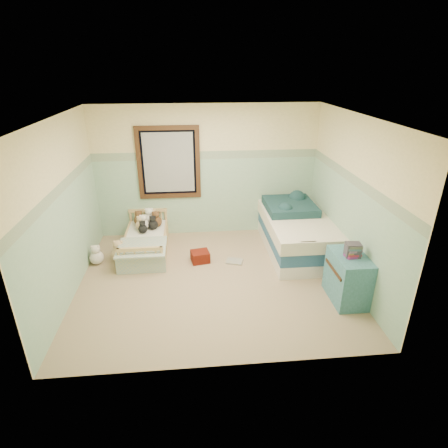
{
  "coord_description": "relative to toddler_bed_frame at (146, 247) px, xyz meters",
  "views": [
    {
      "loc": [
        -0.3,
        -4.88,
        3.15
      ],
      "look_at": [
        0.2,
        0.35,
        0.8
      ],
      "focal_mm": 29.04,
      "sensor_mm": 36.0,
      "label": 1
    }
  ],
  "objects": [
    {
      "name": "plush_bed_tan",
      "position": [
        -0.1,
        0.28,
        0.31
      ],
      "size": [
        0.19,
        0.19,
        0.19
      ],
      "primitive_type": "sphere",
      "color": "tan",
      "rests_on": "toddler_mattress"
    },
    {
      "name": "toddler_bed_frame",
      "position": [
        0.0,
        0.0,
        0.0
      ],
      "size": [
        0.74,
        1.48,
        0.19
      ],
      "primitive_type": "cube",
      "color": "tan",
      "rests_on": "floor"
    },
    {
      "name": "twin_bed_frame",
      "position": [
        2.71,
        -0.15,
        0.01
      ],
      "size": [
        1.03,
        2.07,
        0.22
      ],
      "primitive_type": "cube",
      "color": "white",
      "rests_on": "floor"
    },
    {
      "name": "extra_plush_3",
      "position": [
        -0.04,
        0.13,
        0.3
      ],
      "size": [
        0.16,
        0.16,
        0.16
      ],
      "primitive_type": "sphere",
      "color": "black",
      "rests_on": "toddler_mattress"
    },
    {
      "name": "floor",
      "position": [
        1.16,
        -1.05,
        -0.11
      ],
      "size": [
        4.2,
        3.6,
        0.02
      ],
      "primitive_type": "cube",
      "color": "gray",
      "rests_on": "ground"
    },
    {
      "name": "twin_boxspring",
      "position": [
        2.71,
        -0.15,
        0.23
      ],
      "size": [
        1.03,
        2.07,
        0.22
      ],
      "primitive_type": "cube",
      "color": "navy",
      "rests_on": "twin_bed_frame"
    },
    {
      "name": "extra_plush_2",
      "position": [
        0.18,
        0.39,
        0.32
      ],
      "size": [
        0.21,
        0.21,
        0.21
      ],
      "primitive_type": "sphere",
      "color": "brown",
      "rests_on": "toddler_mattress"
    },
    {
      "name": "toddler_mattress",
      "position": [
        0.0,
        0.0,
        0.16
      ],
      "size": [
        0.68,
        1.42,
        0.12
      ],
      "primitive_type": "cube",
      "color": "silver",
      "rests_on": "toddler_bed_frame"
    },
    {
      "name": "plush_bed_brown",
      "position": [
        -0.15,
        0.5,
        0.31
      ],
      "size": [
        0.2,
        0.2,
        0.2
      ],
      "primitive_type": "sphere",
      "color": "brown",
      "rests_on": "toddler_mattress"
    },
    {
      "name": "dresser",
      "position": [
        3.03,
        -1.74,
        0.26
      ],
      "size": [
        0.44,
        0.71,
        0.71
      ],
      "primitive_type": "cube",
      "color": "#2F6567",
      "rests_on": "floor"
    },
    {
      "name": "twin_mattress",
      "position": [
        2.71,
        -0.15,
        0.45
      ],
      "size": [
        1.08,
        2.11,
        0.22
      ],
      "primitive_type": "cube",
      "color": "silver",
      "rests_on": "twin_boxspring"
    },
    {
      "name": "plush_floor_tan",
      "position": [
        -0.42,
        -0.3,
        0.04
      ],
      "size": [
        0.26,
        0.26,
        0.26
      ],
      "primitive_type": "sphere",
      "color": "tan",
      "rests_on": "floor"
    },
    {
      "name": "teal_blanket",
      "position": [
        2.66,
        0.15,
        0.63
      ],
      "size": [
        0.89,
        0.94,
        0.14
      ],
      "primitive_type": "cube",
      "rotation": [
        0.0,
        0.0,
        0.01
      ],
      "color": "#18383C",
      "rests_on": "twin_mattress"
    },
    {
      "name": "extra_plush_0",
      "position": [
        0.1,
        0.54,
        0.32
      ],
      "size": [
        0.21,
        0.21,
        0.21
      ],
      "primitive_type": "sphere",
      "color": "tan",
      "rests_on": "toddler_mattress"
    },
    {
      "name": "window_blinds",
      "position": [
        0.46,
        0.72,
        1.35
      ],
      "size": [
        0.92,
        0.01,
        1.12
      ],
      "primitive_type": "cube",
      "color": "#B7B7B6",
      "rests_on": "window_frame"
    },
    {
      "name": "extra_plush_1",
      "position": [
        -0.04,
        0.29,
        0.32
      ],
      "size": [
        0.2,
        0.2,
        0.2
      ],
      "primitive_type": "sphere",
      "color": "silver",
      "rests_on": "toddler_mattress"
    },
    {
      "name": "wall_left",
      "position": [
        -0.94,
        -1.05,
        1.15
      ],
      "size": [
        0.04,
        3.6,
        2.5
      ],
      "primitive_type": "cube",
      "color": "beige",
      "rests_on": "floor"
    },
    {
      "name": "patchwork_quilt",
      "position": [
        0.0,
        -0.46,
        0.23
      ],
      "size": [
        0.8,
        0.74,
        0.03
      ],
      "primitive_type": "cube",
      "color": "#6E9CB6",
      "rests_on": "toddler_mattress"
    },
    {
      "name": "wall_front",
      "position": [
        1.16,
        -2.85,
        1.15
      ],
      "size": [
        4.2,
        0.04,
        2.5
      ],
      "primitive_type": "cube",
      "color": "beige",
      "rests_on": "floor"
    },
    {
      "name": "plush_bed_white",
      "position": [
        0.05,
        0.5,
        0.33
      ],
      "size": [
        0.23,
        0.23,
        0.23
      ],
      "primitive_type": "sphere",
      "color": "white",
      "rests_on": "toddler_mattress"
    },
    {
      "name": "border_strip",
      "position": [
        1.16,
        0.74,
        1.48
      ],
      "size": [
        4.2,
        0.01,
        0.15
      ],
      "primitive_type": "cube",
      "color": "#416645",
      "rests_on": "wall_back"
    },
    {
      "name": "red_pillow",
      "position": [
        0.97,
        -0.45,
        -0.0
      ],
      "size": [
        0.34,
        0.31,
        0.19
      ],
      "primitive_type": "cube",
      "rotation": [
        0.0,
        0.0,
        0.19
      ],
      "color": "#A3240F",
      "rests_on": "floor"
    },
    {
      "name": "wainscot_mint",
      "position": [
        1.16,
        0.74,
        0.65
      ],
      "size": [
        4.2,
        0.01,
        1.5
      ],
      "primitive_type": "cube",
      "color": "#88B292",
      "rests_on": "floor"
    },
    {
      "name": "plush_floor_cream",
      "position": [
        -0.79,
        -0.37,
        0.02
      ],
      "size": [
        0.24,
        0.24,
        0.24
      ],
      "primitive_type": "sphere",
      "color": "silver",
      "rests_on": "floor"
    },
    {
      "name": "window_frame",
      "position": [
        0.46,
        0.71,
        1.35
      ],
      "size": [
        1.16,
        0.06,
        1.36
      ],
      "primitive_type": "cube",
      "color": "#3C2415",
      "rests_on": "wall_back"
    },
    {
      "name": "wall_back",
      "position": [
        1.16,
        0.75,
        1.15
      ],
      "size": [
        4.2,
        0.04,
        2.5
      ],
      "primitive_type": "cube",
      "color": "beige",
      "rests_on": "floor"
    },
    {
      "name": "ceiling",
      "position": [
        1.16,
        -1.05,
        2.41
      ],
      "size": [
        4.2,
        3.6,
        0.02
      ],
      "primitive_type": "cube",
      "color": "white",
      "rests_on": "wall_back"
    },
    {
      "name": "floor_book",
      "position": [
        1.56,
        -0.53,
        -0.08
      ],
      "size": [
        0.33,
        0.29,
        0.03
      ],
      "primitive_type": "cube",
      "rotation": [
        0.0,
        0.0,
        -0.31
      ],
      "color": "gold",
      "rests_on": "floor"
    },
    {
      "name": "book_stack",
      "position": [
        3.03,
        -1.75,
        0.72
      ],
      "size": [
        0.21,
        0.17,
        0.2
      ],
      "primitive_type": "cube",
      "rotation": [
        0.0,
        0.0,
        -0.1
      ],
      "color": "#41251D",
      "rests_on": "dresser"
    },
    {
      "name": "plush_bed_dark",
      "position": [
        0.13,
        0.28,
        0.31
      ],
      "size": [
        0.18,
        0.18,
        0.18
      ],
      "primitive_type": "sphere",
      "color": "black",
      "rests_on": "toddler_mattress"
    },
    {
      "name": "wall_right",
      "position": [
        3.26,
        -1.05,
        1.15
      ],
      "size": [
        0.04,
        3.6,
        2.5
      ],
      "primitive_type": "cube",
      "color": "beige",
      "rests_on": "floor"
    }
  ]
}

